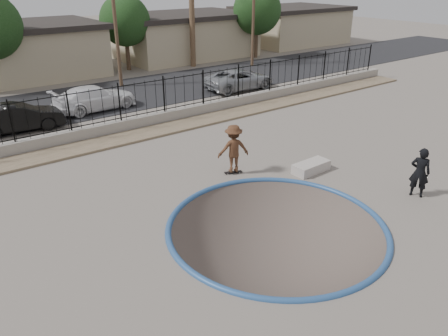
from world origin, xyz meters
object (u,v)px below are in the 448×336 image
videographer (420,172)px  car_d (240,79)px  skater (233,151)px  car_b (19,117)px  car_c (95,98)px  concrete_ledge (311,167)px  skateboard (233,172)px

videographer → car_d: 16.53m
skater → car_b: skater is taller
car_b → car_c: 4.64m
car_d → concrete_ledge: bearing=155.9°
skater → videographer: size_ratio=1.05×
car_c → car_d: (9.71, -1.26, -0.01)m
skater → skateboard: skater is taller
car_d → car_c: bearing=85.1°
skater → car_c: (-1.00, 11.66, -0.23)m
concrete_ledge → car_c: bearing=105.0°
car_c → videographer: bearing=-167.6°
videographer → car_d: size_ratio=0.37×
videographer → car_c: 17.86m
skateboard → videographer: bearing=-30.3°
videographer → car_c: bearing=-10.1°
videographer → car_c: (-5.08, 17.12, -0.19)m
car_c → car_d: car_c is taller
skater → car_d: bearing=-108.6°
car_b → car_c: bearing=-69.8°
concrete_ledge → car_b: car_b is taller
car_b → car_d: 14.18m
car_b → car_d: (14.18, 0.00, -0.01)m
skateboard → car_b: (-5.47, 10.40, 0.69)m
skater → concrete_ledge: size_ratio=1.21×
videographer → car_d: bearing=-42.9°
car_b → car_d: bearing=-85.5°
skater → skateboard: size_ratio=2.65×
car_b → car_d: size_ratio=0.86×
videographer → car_b: bearing=4.5°
concrete_ledge → car_d: (6.11, 12.17, 0.52)m
skater → skateboard: (0.00, 0.00, -0.92)m
skateboard → concrete_ledge: bearing=-11.3°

